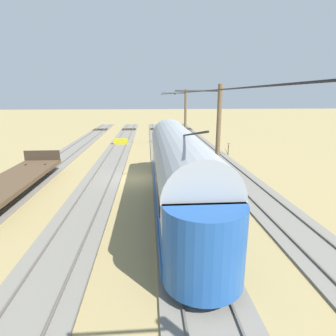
{
  "coord_description": "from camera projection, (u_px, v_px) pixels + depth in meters",
  "views": [
    {
      "loc": [
        -0.94,
        20.05,
        6.07
      ],
      "look_at": [
        -2.1,
        3.85,
        1.8
      ],
      "focal_mm": 29.52,
      "sensor_mm": 36.0,
      "label": 1
    }
  ],
  "objects": [
    {
      "name": "ground_plane",
      "position": [
        137.0,
        179.0,
        20.82
      ],
      "size": [
        220.0,
        220.0,
        0.0
      ],
      "primitive_type": "plane",
      "color": "#9E8956"
    },
    {
      "name": "track_streetcar_siding",
      "position": [
        235.0,
        175.0,
        21.64
      ],
      "size": [
        2.8,
        80.0,
        0.18
      ],
      "color": "slate",
      "rests_on": "ground"
    },
    {
      "name": "track_adjacent_siding",
      "position": [
        170.0,
        176.0,
        21.28
      ],
      "size": [
        2.8,
        80.0,
        0.18
      ],
      "color": "slate",
      "rests_on": "ground"
    },
    {
      "name": "track_third_siding",
      "position": [
        103.0,
        177.0,
        20.93
      ],
      "size": [
        2.8,
        80.0,
        0.18
      ],
      "color": "slate",
      "rests_on": "ground"
    },
    {
      "name": "track_outer_siding",
      "position": [
        33.0,
        179.0,
        20.57
      ],
      "size": [
        2.8,
        80.0,
        0.18
      ],
      "color": "slate",
      "rests_on": "ground"
    },
    {
      "name": "vintage_streetcar",
      "position": [
        178.0,
        167.0,
        15.24
      ],
      "size": [
        2.65,
        16.96,
        4.97
      ],
      "color": "#1E4C93",
      "rests_on": "ground"
    },
    {
      "name": "flatcar_adjacent",
      "position": [
        11.0,
        181.0,
        17.28
      ],
      "size": [
        2.8,
        11.46,
        1.6
      ],
      "color": "brown",
      "rests_on": "ground"
    },
    {
      "name": "catenary_pole_foreground",
      "position": [
        185.0,
        118.0,
        32.13
      ],
      "size": [
        2.95,
        0.28,
        6.75
      ],
      "color": "brown",
      "rests_on": "ground"
    },
    {
      "name": "catenary_pole_mid_near",
      "position": [
        217.0,
        137.0,
        17.22
      ],
      "size": [
        2.95,
        0.28,
        6.75
      ],
      "color": "brown",
      "rests_on": "ground"
    },
    {
      "name": "overhead_wire_run",
      "position": [
        175.0,
        93.0,
        17.07
      ],
      "size": [
        2.74,
        34.93,
        0.18
      ],
      "color": "black",
      "rests_on": "ground"
    },
    {
      "name": "switch_stand",
      "position": [
        228.0,
        148.0,
        28.93
      ],
      "size": [
        0.5,
        0.3,
        1.24
      ],
      "color": "black",
      "rests_on": "ground"
    },
    {
      "name": "track_end_bumper",
      "position": [
        121.0,
        142.0,
        35.01
      ],
      "size": [
        1.8,
        0.6,
        0.8
      ],
      "primitive_type": "cube",
      "color": "#B2A519",
      "rests_on": "ground"
    }
  ]
}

